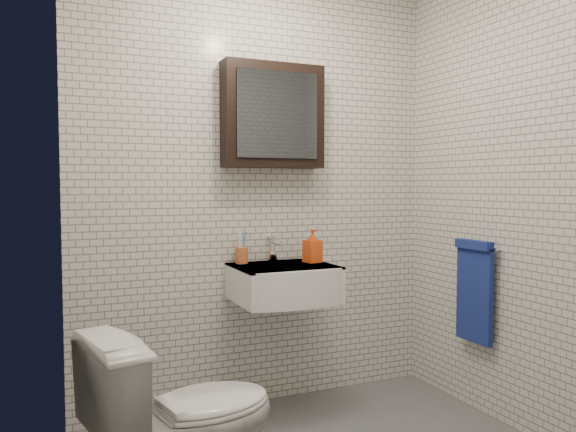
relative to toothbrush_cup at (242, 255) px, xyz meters
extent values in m
cube|color=silver|center=(0.14, 0.06, 0.35)|extent=(2.20, 0.02, 2.50)
cube|color=silver|center=(0.14, -1.94, 0.35)|extent=(2.20, 0.02, 2.50)
cube|color=silver|center=(-0.96, -0.94, 0.35)|extent=(0.02, 2.00, 2.50)
cube|color=silver|center=(1.24, -0.94, 0.35)|extent=(0.02, 2.00, 2.50)
cube|color=white|center=(0.19, -0.17, -0.15)|extent=(0.55, 0.45, 0.20)
cylinder|color=silver|center=(0.19, -0.15, -0.06)|extent=(0.31, 0.31, 0.02)
cylinder|color=silver|center=(0.19, -0.15, -0.06)|extent=(0.04, 0.04, 0.01)
cube|color=white|center=(0.19, -0.17, -0.06)|extent=(0.55, 0.45, 0.01)
cylinder|color=silver|center=(0.19, 0.00, -0.02)|extent=(0.06, 0.06, 0.06)
cylinder|color=silver|center=(0.19, 0.00, 0.04)|extent=(0.03, 0.03, 0.08)
cylinder|color=silver|center=(0.19, -0.06, 0.07)|extent=(0.02, 0.12, 0.02)
cube|color=silver|center=(0.19, 0.03, 0.09)|extent=(0.02, 0.09, 0.01)
cube|color=black|center=(0.19, -0.01, 0.80)|extent=(0.60, 0.14, 0.60)
cube|color=#3F444C|center=(0.19, -0.09, 0.80)|extent=(0.49, 0.01, 0.49)
cylinder|color=silver|center=(1.20, -0.59, 0.05)|extent=(0.02, 0.30, 0.02)
cylinder|color=silver|center=(1.22, -0.46, 0.05)|extent=(0.04, 0.02, 0.02)
cylinder|color=silver|center=(1.22, -0.72, 0.05)|extent=(0.04, 0.02, 0.02)
cube|color=navy|center=(1.19, -0.59, -0.22)|extent=(0.03, 0.26, 0.54)
cube|color=navy|center=(1.18, -0.59, 0.06)|extent=(0.05, 0.26, 0.05)
cylinder|color=#C15E30|center=(0.00, 0.00, 0.00)|extent=(0.08, 0.08, 0.09)
cylinder|color=white|center=(-0.01, -0.01, 0.06)|extent=(0.02, 0.03, 0.18)
cylinder|color=#4173D2|center=(0.01, -0.01, 0.05)|extent=(0.01, 0.02, 0.16)
cylinder|color=white|center=(0.00, 0.01, 0.06)|extent=(0.02, 0.03, 0.18)
cylinder|color=#4173D2|center=(0.02, 0.01, 0.05)|extent=(0.02, 0.04, 0.17)
imported|color=orange|center=(0.39, -0.13, 0.05)|extent=(0.10, 0.11, 0.19)
imported|color=white|center=(-0.55, -0.91, -0.52)|extent=(0.82, 0.58, 0.76)
camera|label=1|loc=(-1.05, -3.04, 0.40)|focal=35.00mm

